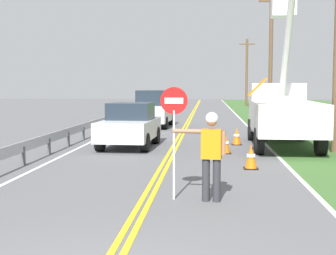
# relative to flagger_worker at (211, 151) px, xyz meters

# --- Properties ---
(centerline_yellow_left) EXTENTS (0.11, 110.00, 0.01)m
(centerline_yellow_left) POSITION_rel_flagger_worker_xyz_m (-1.42, 15.14, -1.04)
(centerline_yellow_left) COLOR yellow
(centerline_yellow_left) RESTS_ON ground
(centerline_yellow_right) EXTENTS (0.11, 110.00, 0.01)m
(centerline_yellow_right) POSITION_rel_flagger_worker_xyz_m (-1.24, 15.14, -1.04)
(centerline_yellow_right) COLOR yellow
(centerline_yellow_right) RESTS_ON ground
(edge_line_right) EXTENTS (0.12, 110.00, 0.01)m
(edge_line_right) POSITION_rel_flagger_worker_xyz_m (2.27, 15.14, -1.04)
(edge_line_right) COLOR silver
(edge_line_right) RESTS_ON ground
(edge_line_left) EXTENTS (0.12, 110.00, 0.01)m
(edge_line_left) POSITION_rel_flagger_worker_xyz_m (-4.93, 15.14, -1.04)
(edge_line_left) COLOR silver
(edge_line_left) RESTS_ON ground
(flagger_worker) EXTENTS (1.08, 0.31, 1.83)m
(flagger_worker) POSITION_rel_flagger_worker_xyz_m (0.00, 0.00, 0.00)
(flagger_worker) COLOR #2D2D33
(flagger_worker) RESTS_ON ground
(stop_sign_paddle) EXTENTS (0.56, 0.04, 2.33)m
(stop_sign_paddle) POSITION_rel_flagger_worker_xyz_m (-0.76, 0.11, 0.66)
(stop_sign_paddle) COLOR silver
(stop_sign_paddle) RESTS_ON ground
(utility_bucket_truck) EXTENTS (2.87, 6.88, 5.81)m
(utility_bucket_truck) POSITION_rel_flagger_worker_xyz_m (2.81, 9.33, 0.38)
(utility_bucket_truck) COLOR white
(utility_bucket_truck) RESTS_ON ground
(oncoming_sedan_nearest) EXTENTS (2.06, 4.18, 1.70)m
(oncoming_sedan_nearest) POSITION_rel_flagger_worker_xyz_m (-3.05, 8.45, -0.21)
(oncoming_sedan_nearest) COLOR silver
(oncoming_sedan_nearest) RESTS_ON ground
(oncoming_suv_second) EXTENTS (2.08, 4.68, 2.10)m
(oncoming_suv_second) POSITION_rel_flagger_worker_xyz_m (-3.13, 17.48, 0.01)
(oncoming_suv_second) COLOR silver
(oncoming_suv_second) RESTS_ON ground
(utility_pole_mid) EXTENTS (1.80, 0.28, 8.91)m
(utility_pole_mid) POSITION_rel_flagger_worker_xyz_m (4.37, 24.93, 3.60)
(utility_pole_mid) COLOR brown
(utility_pole_mid) RESTS_ON ground
(utility_pole_far) EXTENTS (1.80, 0.28, 7.75)m
(utility_pole_far) POSITION_rel_flagger_worker_xyz_m (4.43, 46.43, 3.01)
(utility_pole_far) COLOR brown
(utility_pole_far) RESTS_ON ground
(traffic_cone_lead) EXTENTS (0.40, 0.40, 0.70)m
(traffic_cone_lead) POSITION_rel_flagger_worker_xyz_m (1.16, 3.90, -0.71)
(traffic_cone_lead) COLOR orange
(traffic_cone_lead) RESTS_ON ground
(traffic_cone_mid) EXTENTS (0.40, 0.40, 0.70)m
(traffic_cone_mid) POSITION_rel_flagger_worker_xyz_m (0.56, 6.94, -0.71)
(traffic_cone_mid) COLOR orange
(traffic_cone_mid) RESTS_ON ground
(traffic_cone_tail) EXTENTS (0.40, 0.40, 0.70)m
(traffic_cone_tail) POSITION_rel_flagger_worker_xyz_m (1.10, 9.45, -0.71)
(traffic_cone_tail) COLOR orange
(traffic_cone_tail) RESTS_ON ground
(guardrail_left_shoulder) EXTENTS (0.10, 32.00, 0.71)m
(guardrail_left_shoulder) POSITION_rel_flagger_worker_xyz_m (-5.53, 12.00, -0.53)
(guardrail_left_shoulder) COLOR #9EA0A3
(guardrail_left_shoulder) RESTS_ON ground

